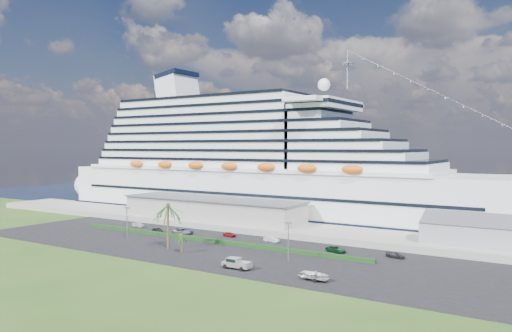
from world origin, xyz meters
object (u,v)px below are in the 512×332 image
Objects in this scene: cruise_ship at (262,168)px; boat_trailer at (315,274)px; parked_car_3 at (185,231)px; pickup_truck at (236,263)px.

boat_trailer is (52.83, -66.72, -15.40)m from cruise_ship.
pickup_truck reaches higher than parked_car_3.
pickup_truck reaches higher than boat_trailer.
pickup_truck is at bearing -61.79° from cruise_ship.
parked_car_3 is 0.80× the size of pickup_truck.
cruise_ship is at bearing 118.21° from pickup_truck.
cruise_ship reaches higher than pickup_truck.
boat_trailer is at bearing -132.48° from parked_car_3.
pickup_truck is (34.65, -24.81, 0.47)m from parked_car_3.
parked_car_3 is at bearing 154.55° from boat_trailer.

